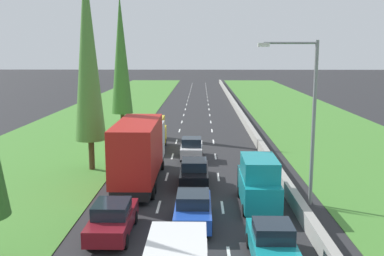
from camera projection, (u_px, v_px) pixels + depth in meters
ground_plane at (197, 112)px, 62.87m from camera, size 300.00×300.00×0.00m
grass_verge_left at (108, 112)px, 63.12m from camera, size 14.00×140.00×0.04m
grass_verge_right at (299, 112)px, 62.58m from camera, size 14.00×140.00×0.04m
median_barrier at (238, 109)px, 62.68m from camera, size 0.44×120.00×0.85m
lane_markings at (197, 112)px, 62.87m from camera, size 3.64×116.00×0.01m
teal_hatchback_right_lane at (272, 242)px, 18.00m from camera, size 1.74×3.90×1.72m
teal_van_right_lane at (259, 182)px, 24.24m from camera, size 1.96×4.90×2.82m
blue_sedan_centre_lane at (193, 208)px, 21.91m from camera, size 1.82×4.50×1.64m
maroon_sedan_left_lane at (113, 219)px, 20.55m from camera, size 1.82×4.50×1.64m
red_box_truck_left_lane at (140, 151)px, 28.39m from camera, size 2.46×9.40×4.18m
black_sedan_centre_lane at (194, 172)px, 28.52m from camera, size 1.82×4.50×1.64m
yellow_van_left_lane at (153, 133)px, 38.77m from camera, size 1.96×4.90×2.82m
white_hatchback_centre_lane at (192, 148)px, 35.44m from camera, size 1.74×3.90×1.72m
poplar_tree_second at (88, 51)px, 30.81m from camera, size 2.17×2.17×14.82m
poplar_tree_third at (121, 55)px, 44.68m from camera, size 2.15×2.15×14.04m
street_light_mast at (308, 111)px, 23.97m from camera, size 3.20×0.28×9.00m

